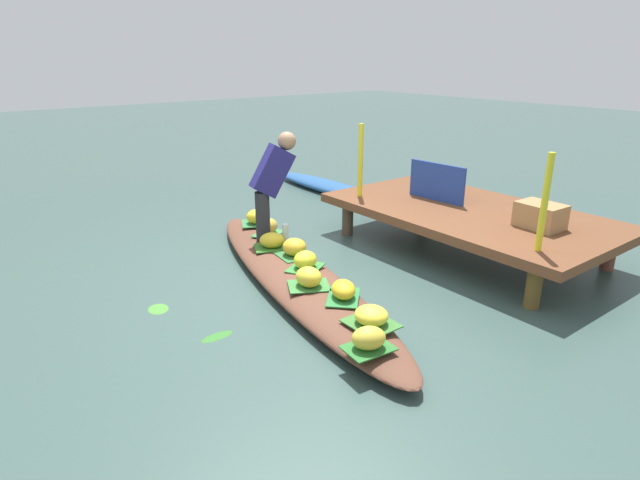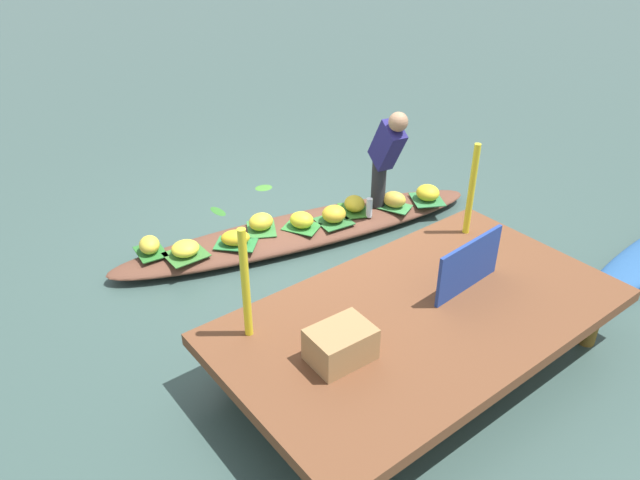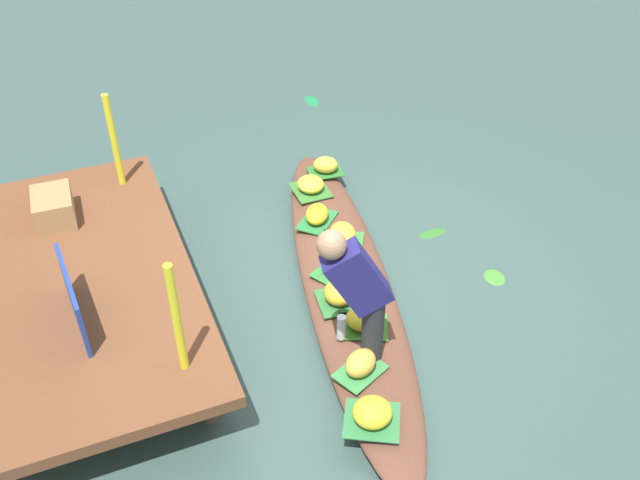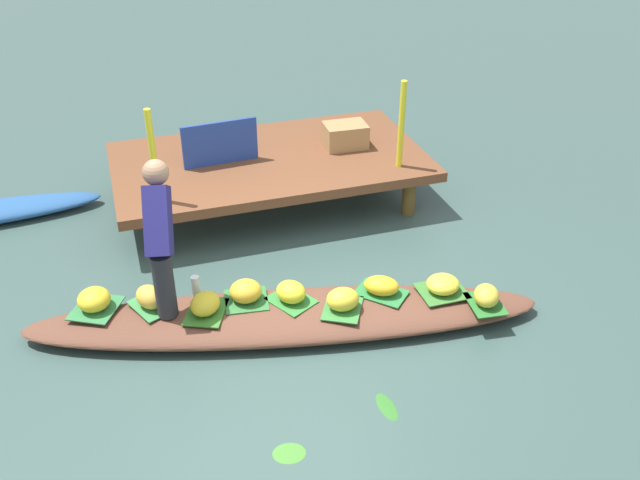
{
  "view_description": "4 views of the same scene",
  "coord_description": "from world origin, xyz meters",
  "px_view_note": "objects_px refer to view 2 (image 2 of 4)",
  "views": [
    {
      "loc": [
        3.92,
        -2.73,
        2.18
      ],
      "look_at": [
        -0.05,
        0.35,
        0.38
      ],
      "focal_mm": 29.49,
      "sensor_mm": 36.0,
      "label": 1
    },
    {
      "loc": [
        3.35,
        4.6,
        3.4
      ],
      "look_at": [
        0.16,
        0.5,
        0.26
      ],
      "focal_mm": 34.26,
      "sensor_mm": 36.0,
      "label": 2
    },
    {
      "loc": [
        -4.1,
        1.91,
        4.1
      ],
      "look_at": [
        0.24,
        0.14,
        0.43
      ],
      "focal_mm": 39.88,
      "sensor_mm": 36.0,
      "label": 3
    },
    {
      "loc": [
        -1.09,
        -4.32,
        3.57
      ],
      "look_at": [
        0.47,
        0.56,
        0.4
      ],
      "focal_mm": 39.15,
      "sensor_mm": 36.0,
      "label": 4
    }
  ],
  "objects_px": {
    "vendor_boat": "(303,230)",
    "banana_bunch_2": "(149,245)",
    "banana_bunch_6": "(261,222)",
    "banana_bunch_7": "(185,248)",
    "banana_bunch_5": "(394,199)",
    "produce_crate": "(341,344)",
    "banana_bunch_8": "(334,214)",
    "water_bottle": "(369,208)",
    "banana_bunch_1": "(302,220)",
    "vendor_person": "(386,153)",
    "banana_bunch_0": "(428,193)",
    "banana_bunch_4": "(354,204)",
    "banana_bunch_3": "(235,238)",
    "market_banner": "(469,265)"
  },
  "relations": [
    {
      "from": "banana_bunch_5",
      "to": "vendor_person",
      "type": "height_order",
      "value": "vendor_person"
    },
    {
      "from": "banana_bunch_5",
      "to": "banana_bunch_1",
      "type": "bearing_deg",
      "value": -13.84
    },
    {
      "from": "banana_bunch_5",
      "to": "water_bottle",
      "type": "relative_size",
      "value": 1.2
    },
    {
      "from": "vendor_boat",
      "to": "banana_bunch_1",
      "type": "xyz_separation_m",
      "value": [
        0.07,
        0.07,
        0.18
      ]
    },
    {
      "from": "vendor_boat",
      "to": "banana_bunch_7",
      "type": "xyz_separation_m",
      "value": [
        1.29,
        -0.19,
        0.17
      ]
    },
    {
      "from": "vendor_person",
      "to": "banana_bunch_8",
      "type": "bearing_deg",
      "value": -12.2
    },
    {
      "from": "banana_bunch_1",
      "to": "produce_crate",
      "type": "relative_size",
      "value": 0.58
    },
    {
      "from": "banana_bunch_1",
      "to": "banana_bunch_4",
      "type": "height_order",
      "value": "banana_bunch_1"
    },
    {
      "from": "banana_bunch_2",
      "to": "banana_bunch_6",
      "type": "xyz_separation_m",
      "value": [
        -1.11,
        0.3,
        0.01
      ]
    },
    {
      "from": "banana_bunch_5",
      "to": "banana_bunch_8",
      "type": "xyz_separation_m",
      "value": [
        0.74,
        -0.15,
        -0.0
      ]
    },
    {
      "from": "vendor_boat",
      "to": "water_bottle",
      "type": "relative_size",
      "value": 19.1
    },
    {
      "from": "vendor_boat",
      "to": "banana_bunch_1",
      "type": "height_order",
      "value": "banana_bunch_1"
    },
    {
      "from": "vendor_boat",
      "to": "banana_bunch_0",
      "type": "xyz_separation_m",
      "value": [
        -1.44,
        0.45,
        0.18
      ]
    },
    {
      "from": "banana_bunch_0",
      "to": "water_bottle",
      "type": "relative_size",
      "value": 1.24
    },
    {
      "from": "banana_bunch_1",
      "to": "banana_bunch_8",
      "type": "bearing_deg",
      "value": 161.67
    },
    {
      "from": "vendor_person",
      "to": "water_bottle",
      "type": "xyz_separation_m",
      "value": [
        0.22,
        0.01,
        -0.57
      ]
    },
    {
      "from": "produce_crate",
      "to": "banana_bunch_5",
      "type": "bearing_deg",
      "value": -141.54
    },
    {
      "from": "banana_bunch_3",
      "to": "vendor_person",
      "type": "xyz_separation_m",
      "value": [
        -1.67,
        0.37,
        0.6
      ]
    },
    {
      "from": "vendor_person",
      "to": "market_banner",
      "type": "xyz_separation_m",
      "value": [
        0.8,
        1.82,
        -0.14
      ]
    },
    {
      "from": "banana_bunch_6",
      "to": "vendor_person",
      "type": "bearing_deg",
      "value": 160.2
    },
    {
      "from": "water_bottle",
      "to": "produce_crate",
      "type": "relative_size",
      "value": 0.49
    },
    {
      "from": "banana_bunch_1",
      "to": "produce_crate",
      "type": "xyz_separation_m",
      "value": [
        1.19,
        2.08,
        0.35
      ]
    },
    {
      "from": "banana_bunch_6",
      "to": "banana_bunch_7",
      "type": "relative_size",
      "value": 0.96
    },
    {
      "from": "banana_bunch_2",
      "to": "produce_crate",
      "type": "relative_size",
      "value": 0.56
    },
    {
      "from": "banana_bunch_5",
      "to": "produce_crate",
      "type": "height_order",
      "value": "produce_crate"
    },
    {
      "from": "vendor_boat",
      "to": "banana_bunch_2",
      "type": "xyz_separation_m",
      "value": [
        1.55,
        -0.45,
        0.18
      ]
    },
    {
      "from": "banana_bunch_8",
      "to": "water_bottle",
      "type": "relative_size",
      "value": 1.19
    },
    {
      "from": "banana_bunch_0",
      "to": "banana_bunch_6",
      "type": "bearing_deg",
      "value": -17.81
    },
    {
      "from": "banana_bunch_8",
      "to": "produce_crate",
      "type": "height_order",
      "value": "produce_crate"
    },
    {
      "from": "banana_bunch_2",
      "to": "banana_bunch_4",
      "type": "relative_size",
      "value": 0.91
    },
    {
      "from": "banana_bunch_6",
      "to": "banana_bunch_8",
      "type": "distance_m",
      "value": 0.78
    },
    {
      "from": "banana_bunch_5",
      "to": "banana_bunch_6",
      "type": "relative_size",
      "value": 1.0
    },
    {
      "from": "banana_bunch_6",
      "to": "banana_bunch_8",
      "type": "height_order",
      "value": "banana_bunch_8"
    },
    {
      "from": "vendor_person",
      "to": "banana_bunch_6",
      "type": "bearing_deg",
      "value": -19.8
    },
    {
      "from": "banana_bunch_8",
      "to": "water_bottle",
      "type": "height_order",
      "value": "water_bottle"
    },
    {
      "from": "banana_bunch_2",
      "to": "banana_bunch_3",
      "type": "distance_m",
      "value": 0.84
    },
    {
      "from": "banana_bunch_6",
      "to": "water_bottle",
      "type": "relative_size",
      "value": 1.21
    },
    {
      "from": "banana_bunch_6",
      "to": "banana_bunch_7",
      "type": "bearing_deg",
      "value": -2.2
    },
    {
      "from": "banana_bunch_1",
      "to": "banana_bunch_3",
      "type": "relative_size",
      "value": 0.88
    },
    {
      "from": "banana_bunch_8",
      "to": "vendor_person",
      "type": "relative_size",
      "value": 0.22
    },
    {
      "from": "banana_bunch_1",
      "to": "banana_bunch_7",
      "type": "height_order",
      "value": "banana_bunch_1"
    },
    {
      "from": "banana_bunch_1",
      "to": "water_bottle",
      "type": "height_order",
      "value": "water_bottle"
    },
    {
      "from": "banana_bunch_3",
      "to": "banana_bunch_6",
      "type": "relative_size",
      "value": 1.11
    },
    {
      "from": "banana_bunch_0",
      "to": "banana_bunch_3",
      "type": "xyz_separation_m",
      "value": [
        2.24,
        -0.5,
        -0.01
      ]
    },
    {
      "from": "banana_bunch_5",
      "to": "banana_bunch_7",
      "type": "xyz_separation_m",
      "value": [
        2.31,
        -0.53,
        -0.02
      ]
    },
    {
      "from": "banana_bunch_5",
      "to": "banana_bunch_4",
      "type": "bearing_deg",
      "value": -27.43
    },
    {
      "from": "banana_bunch_1",
      "to": "banana_bunch_6",
      "type": "relative_size",
      "value": 0.98
    },
    {
      "from": "banana_bunch_8",
      "to": "market_banner",
      "type": "xyz_separation_m",
      "value": [
        0.2,
        1.95,
        0.44
      ]
    },
    {
      "from": "vendor_boat",
      "to": "banana_bunch_6",
      "type": "xyz_separation_m",
      "value": [
        0.43,
        -0.15,
        0.18
      ]
    },
    {
      "from": "banana_bunch_6",
      "to": "banana_bunch_7",
      "type": "height_order",
      "value": "banana_bunch_6"
    }
  ]
}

